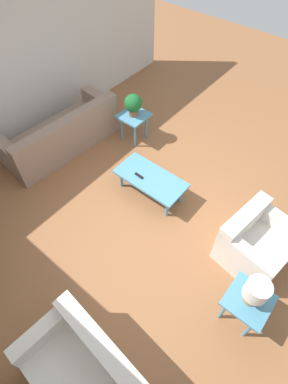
{
  "coord_description": "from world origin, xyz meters",
  "views": [
    {
      "loc": [
        -1.53,
        2.29,
        3.94
      ],
      "look_at": [
        0.18,
        0.21,
        0.55
      ],
      "focal_mm": 28.0,
      "sensor_mm": 36.0,
      "label": 1
    }
  ],
  "objects_px": {
    "armchair": "(255,243)",
    "side_table_plant": "(134,119)",
    "coffee_table": "(151,179)",
    "table_lamp": "(256,292)",
    "loveseat": "(84,371)",
    "potted_plant": "(133,104)",
    "side_table_lamp": "(247,303)",
    "sofa": "(62,135)"
  },
  "relations": [
    {
      "from": "armchair",
      "to": "side_table_plant",
      "type": "bearing_deg",
      "value": 81.68
    },
    {
      "from": "coffee_table",
      "to": "table_lamp",
      "type": "distance_m",
      "value": 2.29
    },
    {
      "from": "loveseat",
      "to": "potted_plant",
      "type": "bearing_deg",
      "value": 128.16
    },
    {
      "from": "table_lamp",
      "to": "side_table_lamp",
      "type": "bearing_deg",
      "value": 90.0
    },
    {
      "from": "side_table_plant",
      "to": "side_table_lamp",
      "type": "distance_m",
      "value": 3.63
    },
    {
      "from": "table_lamp",
      "to": "coffee_table",
      "type": "bearing_deg",
      "value": -21.86
    },
    {
      "from": "side_table_lamp",
      "to": "potted_plant",
      "type": "bearing_deg",
      "value": -28.31
    },
    {
      "from": "loveseat",
      "to": "side_table_plant",
      "type": "xyz_separation_m",
      "value": [
        2.2,
        -3.38,
        0.15
      ]
    },
    {
      "from": "sofa",
      "to": "side_table_lamp",
      "type": "xyz_separation_m",
      "value": [
        -4.02,
        0.67,
        0.15
      ]
    },
    {
      "from": "armchair",
      "to": "coffee_table",
      "type": "distance_m",
      "value": 1.8
    },
    {
      "from": "armchair",
      "to": "side_table_lamp",
      "type": "xyz_separation_m",
      "value": [
        -0.29,
        0.86,
        0.14
      ]
    },
    {
      "from": "side_table_lamp",
      "to": "sofa",
      "type": "bearing_deg",
      "value": -9.51
    },
    {
      "from": "armchair",
      "to": "sofa",
      "type": "bearing_deg",
      "value": 101.02
    },
    {
      "from": "armchair",
      "to": "potted_plant",
      "type": "height_order",
      "value": "potted_plant"
    },
    {
      "from": "table_lamp",
      "to": "sofa",
      "type": "bearing_deg",
      "value": -9.51
    },
    {
      "from": "armchair",
      "to": "table_lamp",
      "type": "bearing_deg",
      "value": -153.43
    },
    {
      "from": "armchair",
      "to": "table_lamp",
      "type": "height_order",
      "value": "table_lamp"
    },
    {
      "from": "sofa",
      "to": "coffee_table",
      "type": "relative_size",
      "value": 1.92
    },
    {
      "from": "loveseat",
      "to": "coffee_table",
      "type": "distance_m",
      "value": 2.73
    },
    {
      "from": "loveseat",
      "to": "side_table_plant",
      "type": "distance_m",
      "value": 4.04
    },
    {
      "from": "loveseat",
      "to": "table_lamp",
      "type": "distance_m",
      "value": 2.0
    },
    {
      "from": "side_table_plant",
      "to": "table_lamp",
      "type": "bearing_deg",
      "value": 151.69
    },
    {
      "from": "sofa",
      "to": "armchair",
      "type": "distance_m",
      "value": 3.74
    },
    {
      "from": "sofa",
      "to": "side_table_plant",
      "type": "distance_m",
      "value": 1.34
    },
    {
      "from": "side_table_lamp",
      "to": "table_lamp",
      "type": "relative_size",
      "value": 1.31
    },
    {
      "from": "potted_plant",
      "to": "side_table_lamp",
      "type": "bearing_deg",
      "value": 151.69
    },
    {
      "from": "sofa",
      "to": "side_table_plant",
      "type": "xyz_separation_m",
      "value": [
        -0.83,
        -1.05,
        0.15
      ]
    },
    {
      "from": "sofa",
      "to": "coffee_table",
      "type": "xyz_separation_m",
      "value": [
        -1.94,
        -0.16,
        0.05
      ]
    },
    {
      "from": "side_table_plant",
      "to": "potted_plant",
      "type": "xyz_separation_m",
      "value": [
        0.0,
        0.0,
        0.32
      ]
    },
    {
      "from": "side_table_plant",
      "to": "loveseat",
      "type": "bearing_deg",
      "value": 123.1
    },
    {
      "from": "loveseat",
      "to": "sofa",
      "type": "bearing_deg",
      "value": 147.48
    },
    {
      "from": "loveseat",
      "to": "potted_plant",
      "type": "relative_size",
      "value": 3.2
    },
    {
      "from": "loveseat",
      "to": "side_table_plant",
      "type": "height_order",
      "value": "loveseat"
    },
    {
      "from": "coffee_table",
      "to": "side_table_plant",
      "type": "relative_size",
      "value": 2.08
    },
    {
      "from": "coffee_table",
      "to": "side_table_lamp",
      "type": "height_order",
      "value": "side_table_lamp"
    },
    {
      "from": "potted_plant",
      "to": "table_lamp",
      "type": "height_order",
      "value": "table_lamp"
    },
    {
      "from": "loveseat",
      "to": "potted_plant",
      "type": "distance_m",
      "value": 4.06
    },
    {
      "from": "side_table_plant",
      "to": "side_table_lamp",
      "type": "height_order",
      "value": "same"
    },
    {
      "from": "coffee_table",
      "to": "side_table_plant",
      "type": "bearing_deg",
      "value": -38.6
    },
    {
      "from": "potted_plant",
      "to": "table_lamp",
      "type": "bearing_deg",
      "value": 151.69
    },
    {
      "from": "coffee_table",
      "to": "side_table_lamp",
      "type": "relative_size",
      "value": 2.08
    },
    {
      "from": "armchair",
      "to": "loveseat",
      "type": "xyz_separation_m",
      "value": [
        0.7,
        2.52,
        -0.01
      ]
    }
  ]
}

